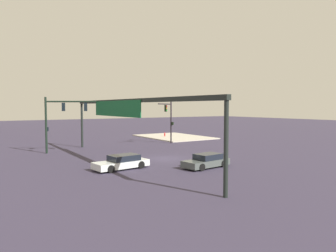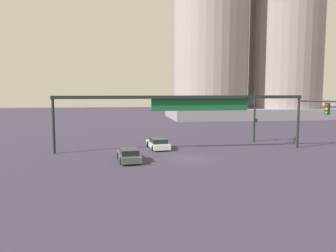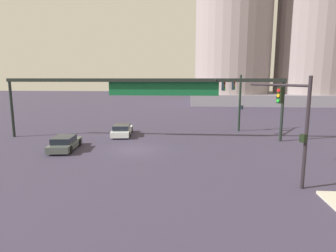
{
  "view_description": "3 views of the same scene",
  "coord_description": "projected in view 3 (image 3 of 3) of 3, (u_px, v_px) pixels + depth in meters",
  "views": [
    {
      "loc": [
        -27.23,
        17.13,
        5.37
      ],
      "look_at": [
        1.38,
        -1.22,
        3.27
      ],
      "focal_mm": 33.62,
      "sensor_mm": 36.0,
      "label": 1
    },
    {
      "loc": [
        -6.48,
        -31.41,
        6.57
      ],
      "look_at": [
        -1.79,
        2.7,
        2.93
      ],
      "focal_mm": 35.48,
      "sensor_mm": 36.0,
      "label": 2
    },
    {
      "loc": [
        4.75,
        -23.86,
        6.17
      ],
      "look_at": [
        2.88,
        0.65,
        2.0
      ],
      "focal_mm": 30.64,
      "sensor_mm": 36.0,
      "label": 3
    }
  ],
  "objects": [
    {
      "name": "traffic_signal_near_corner",
      "position": [
        295.0,
        116.0,
        16.15
      ],
      "size": [
        2.5,
        3.92,
        6.27
      ],
      "rotation": [
        0.0,
        0.0,
        2.15
      ],
      "color": "black",
      "rests_on": "ground"
    },
    {
      "name": "overhead_sign_gantry",
      "position": [
        147.0,
        87.0,
        28.28
      ],
      "size": [
        27.71,
        0.43,
        6.08
      ],
      "color": "black",
      "rests_on": "ground"
    },
    {
      "name": "sedan_car_waiting_far",
      "position": [
        65.0,
        143.0,
        24.66
      ],
      "size": [
        2.29,
        4.58,
        1.21
      ],
      "rotation": [
        0.0,
        0.0,
        1.68
      ],
      "color": "#49504D",
      "rests_on": "ground"
    },
    {
      "name": "ground_plane",
      "position": [
        134.0,
        149.0,
        24.85
      ],
      "size": [
        211.07,
        211.07,
        0.0
      ],
      "primitive_type": "plane",
      "color": "#363044"
    },
    {
      "name": "sedan_car_approaching",
      "position": [
        122.0,
        130.0,
        30.83
      ],
      "size": [
        2.4,
        4.95,
        1.21
      ],
      "rotation": [
        0.0,
        0.0,
        1.69
      ],
      "color": "silver",
      "rests_on": "ground"
    },
    {
      "name": "traffic_signal_opposite_side",
      "position": [
        235.0,
        94.0,
        31.42
      ],
      "size": [
        3.79,
        5.6,
        6.46
      ],
      "rotation": [
        0.0,
        0.0,
        -2.12
      ],
      "color": "black",
      "rests_on": "ground"
    }
  ]
}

